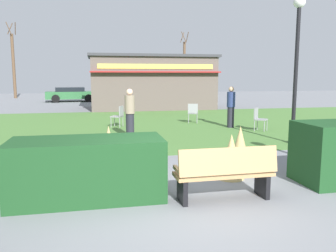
% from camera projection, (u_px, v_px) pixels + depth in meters
% --- Properties ---
extents(ground_plane, '(80.00, 80.00, 0.00)m').
position_uv_depth(ground_plane, '(181.00, 203.00, 5.78)').
color(ground_plane, slate).
extents(lawn_patch, '(36.00, 12.00, 0.01)m').
position_uv_depth(lawn_patch, '(128.00, 125.00, 14.91)').
color(lawn_patch, '#4C7A38').
rests_on(lawn_patch, ground_plane).
extents(park_bench, '(1.71, 0.54, 0.95)m').
position_uv_depth(park_bench, '(225.00, 173.00, 5.82)').
color(park_bench, tan).
rests_on(park_bench, ground_plane).
extents(hedge_left, '(2.58, 1.10, 1.05)m').
position_uv_depth(hedge_left, '(88.00, 169.00, 5.91)').
color(hedge_left, '#19421E').
rests_on(hedge_left, ground_plane).
extents(ornamental_grass_behind_left, '(0.57, 0.57, 1.13)m').
position_uv_depth(ornamental_grass_behind_left, '(109.00, 154.00, 6.88)').
color(ornamental_grass_behind_left, tan).
rests_on(ornamental_grass_behind_left, ground_plane).
extents(ornamental_grass_behind_right, '(0.56, 0.56, 1.05)m').
position_uv_depth(ornamental_grass_behind_right, '(240.00, 150.00, 7.45)').
color(ornamental_grass_behind_right, tan).
rests_on(ornamental_grass_behind_right, ground_plane).
extents(ornamental_grass_behind_center, '(0.55, 0.55, 0.94)m').
position_uv_depth(ornamental_grass_behind_center, '(231.00, 157.00, 7.08)').
color(ornamental_grass_behind_center, tan).
rests_on(ornamental_grass_behind_center, ground_plane).
extents(lamppost_mid, '(0.36, 0.36, 4.49)m').
position_uv_depth(lamppost_mid, '(297.00, 53.00, 10.51)').
color(lamppost_mid, black).
rests_on(lamppost_mid, ground_plane).
extents(food_kiosk, '(8.09, 4.59, 3.44)m').
position_uv_depth(food_kiosk, '(152.00, 82.00, 22.72)').
color(food_kiosk, '#594C47').
rests_on(food_kiosk, ground_plane).
extents(cafe_chair_west, '(0.54, 0.54, 0.89)m').
position_uv_depth(cafe_chair_west, '(193.00, 112.00, 15.50)').
color(cafe_chair_west, gray).
rests_on(cafe_chair_west, ground_plane).
extents(cafe_chair_east, '(0.58, 0.58, 0.89)m').
position_uv_depth(cafe_chair_east, '(119.00, 115.00, 14.28)').
color(cafe_chair_east, gray).
rests_on(cafe_chair_east, ground_plane).
extents(cafe_chair_center, '(0.62, 0.62, 0.89)m').
position_uv_depth(cafe_chair_center, '(259.00, 117.00, 13.33)').
color(cafe_chair_center, gray).
rests_on(cafe_chair_center, ground_plane).
extents(person_strolling, '(0.34, 0.34, 1.69)m').
position_uv_depth(person_strolling, '(130.00, 113.00, 11.70)').
color(person_strolling, '#23232D').
rests_on(person_strolling, ground_plane).
extents(person_standing, '(0.34, 0.34, 1.69)m').
position_uv_depth(person_standing, '(231.00, 107.00, 14.16)').
color(person_standing, '#23232D').
rests_on(person_standing, ground_plane).
extents(parked_car_west_slot, '(4.35, 2.35, 1.20)m').
position_uv_depth(parked_car_west_slot, '(71.00, 94.00, 28.83)').
color(parked_car_west_slot, '#2D6638').
rests_on(parked_car_west_slot, ground_plane).
extents(parked_car_center_slot, '(4.30, 2.24, 1.20)m').
position_uv_depth(parked_car_center_slot, '(131.00, 93.00, 29.85)').
color(parked_car_center_slot, black).
rests_on(parked_car_center_slot, ground_plane).
extents(parked_car_east_slot, '(4.22, 2.10, 1.20)m').
position_uv_depth(parked_car_east_slot, '(189.00, 93.00, 30.89)').
color(parked_car_east_slot, silver).
rests_on(parked_car_east_slot, ground_plane).
extents(tree_left_bg, '(0.91, 0.96, 7.16)m').
position_uv_depth(tree_left_bg, '(13.00, 65.00, 33.02)').
color(tree_left_bg, brown).
rests_on(tree_left_bg, ground_plane).
extents(tree_right_bg, '(0.91, 0.96, 6.87)m').
position_uv_depth(tree_right_bg, '(184.00, 67.00, 37.76)').
color(tree_right_bg, brown).
rests_on(tree_right_bg, ground_plane).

